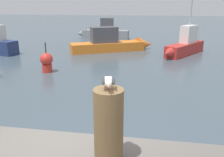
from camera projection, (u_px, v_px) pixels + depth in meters
mooring_post at (109, 126)px, 2.78m from camera, size 0.35×0.35×0.92m
seagull at (108, 82)px, 2.61m from camera, size 0.18×0.39×0.14m
boat_orange at (114, 43)px, 15.35m from camera, size 5.36×3.42×1.74m
boat_red at (184, 45)px, 14.14m from camera, size 2.89×3.86×3.66m
boat_grey at (102, 33)px, 20.57m from camera, size 4.66×1.14×1.80m
channel_buoy at (47, 62)px, 10.58m from camera, size 0.56×0.56×1.33m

